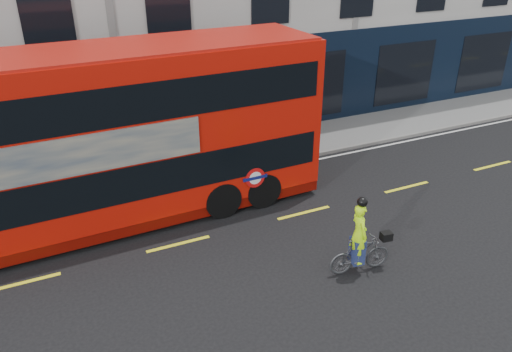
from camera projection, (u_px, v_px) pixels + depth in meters
ground at (196, 275)px, 12.61m from camera, size 120.00×120.00×0.00m
pavement at (137, 171)px, 17.85m from camera, size 60.00×3.00×0.12m
kerb at (147, 188)px, 16.63m from camera, size 60.00×0.12×0.13m
road_edge_line at (150, 194)px, 16.41m from camera, size 58.00×0.10×0.01m
lane_dashes at (178, 244)px, 13.82m from camera, size 58.00×0.12×0.01m
bus at (106, 139)px, 13.87m from camera, size 12.66×3.23×5.07m
cyclist at (360, 247)px, 12.43m from camera, size 1.70×0.68×2.16m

